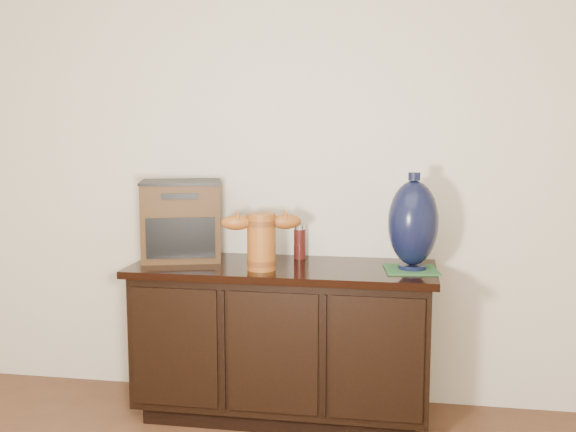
% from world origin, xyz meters
% --- Properties ---
extents(room, '(5.00, 5.00, 5.00)m').
position_xyz_m(room, '(0.00, 0.00, 1.30)').
color(room, '#512F1B').
rests_on(room, ground).
extents(sideboard, '(1.46, 0.56, 0.75)m').
position_xyz_m(sideboard, '(0.00, 2.23, 0.39)').
color(sideboard, black).
rests_on(sideboard, ground).
extents(terracotta_vessel, '(0.37, 0.18, 0.27)m').
position_xyz_m(terracotta_vessel, '(-0.08, 2.11, 0.90)').
color(terracotta_vessel, '#9D551C').
rests_on(terracotta_vessel, sideboard).
extents(tv_radio, '(0.47, 0.42, 0.40)m').
position_xyz_m(tv_radio, '(-0.53, 2.30, 0.95)').
color(tv_radio, '#3D250F').
rests_on(tv_radio, sideboard).
extents(green_mat, '(0.27, 0.27, 0.01)m').
position_xyz_m(green_mat, '(0.61, 2.22, 0.76)').
color(green_mat, '#295B2E').
rests_on(green_mat, sideboard).
extents(lamp_base, '(0.26, 0.26, 0.45)m').
position_xyz_m(lamp_base, '(0.61, 2.22, 0.98)').
color(lamp_base, black).
rests_on(lamp_base, green_mat).
extents(spray_can, '(0.06, 0.06, 0.17)m').
position_xyz_m(spray_can, '(0.05, 2.41, 0.84)').
color(spray_can, '#611410').
rests_on(spray_can, sideboard).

